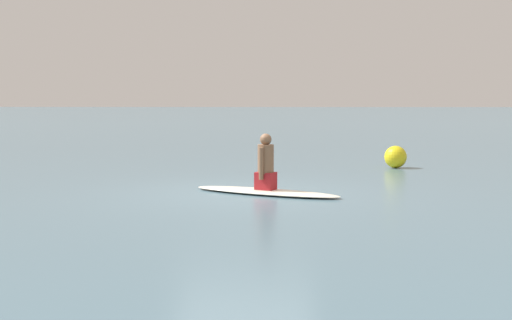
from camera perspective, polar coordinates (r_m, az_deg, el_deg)
ground_plane at (r=11.76m, az=-1.07°, el=-2.98°), size 400.00×400.00×0.00m
surfboard at (r=11.70m, az=0.86°, el=-2.81°), size 2.89×1.82×0.08m
person_paddler at (r=11.64m, az=0.86°, el=-0.38°), size 0.42×0.43×1.01m
buoy_marker at (r=16.62m, az=12.22°, el=0.27°), size 0.56×0.56×0.56m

